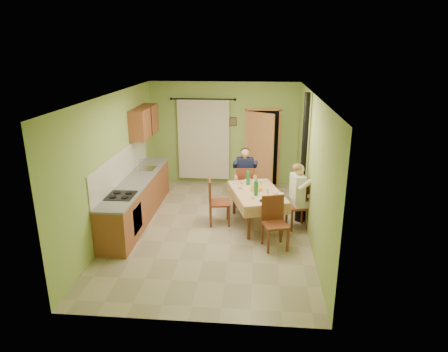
# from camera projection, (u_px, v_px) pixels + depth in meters

# --- Properties ---
(floor) EXTENTS (4.00, 6.00, 0.01)m
(floor) POSITION_uv_depth(u_px,v_px,m) (212.00, 229.00, 8.46)
(floor) COLOR tan
(floor) RESTS_ON ground
(room_shell) EXTENTS (4.04, 6.04, 2.82)m
(room_shell) POSITION_uv_depth(u_px,v_px,m) (211.00, 145.00, 7.89)
(room_shell) COLOR #9DBF62
(room_shell) RESTS_ON ground
(kitchen_run) EXTENTS (0.64, 3.64, 1.56)m
(kitchen_run) POSITION_uv_depth(u_px,v_px,m) (137.00, 198.00, 8.83)
(kitchen_run) COLOR brown
(kitchen_run) RESTS_ON ground
(upper_cabinets) EXTENTS (0.35, 1.40, 0.70)m
(upper_cabinets) POSITION_uv_depth(u_px,v_px,m) (144.00, 122.00, 9.61)
(upper_cabinets) COLOR brown
(upper_cabinets) RESTS_ON room_shell
(curtain) EXTENTS (1.70, 0.07, 2.22)m
(curtain) POSITION_uv_depth(u_px,v_px,m) (204.00, 139.00, 10.86)
(curtain) COLOR black
(curtain) RESTS_ON ground
(doorway) EXTENTS (0.96, 0.48, 2.15)m
(doorway) POSITION_uv_depth(u_px,v_px,m) (261.00, 148.00, 10.77)
(doorway) COLOR black
(doorway) RESTS_ON ground
(dining_table) EXTENTS (1.36, 1.78, 0.76)m
(dining_table) POSITION_uv_depth(u_px,v_px,m) (256.00, 208.00, 8.56)
(dining_table) COLOR tan
(dining_table) RESTS_ON ground
(tableware) EXTENTS (1.01, 1.53, 0.33)m
(tableware) POSITION_uv_depth(u_px,v_px,m) (259.00, 190.00, 8.33)
(tableware) COLOR white
(tableware) RESTS_ON dining_table
(chair_far) EXTENTS (0.46, 0.46, 0.99)m
(chair_far) POSITION_uv_depth(u_px,v_px,m) (244.00, 194.00, 9.62)
(chair_far) COLOR brown
(chair_far) RESTS_ON ground
(chair_near) EXTENTS (0.54, 0.54, 1.00)m
(chair_near) POSITION_uv_depth(u_px,v_px,m) (275.00, 233.00, 7.60)
(chair_near) COLOR brown
(chair_near) RESTS_ON ground
(chair_right) EXTENTS (0.50, 0.50, 0.97)m
(chair_right) POSITION_uv_depth(u_px,v_px,m) (298.00, 215.00, 8.43)
(chair_right) COLOR brown
(chair_right) RESTS_ON ground
(chair_left) EXTENTS (0.51, 0.51, 1.01)m
(chair_left) POSITION_uv_depth(u_px,v_px,m) (219.00, 211.00, 8.63)
(chair_left) COLOR brown
(chair_left) RESTS_ON ground
(man_far) EXTENTS (0.60, 0.49, 1.39)m
(man_far) POSITION_uv_depth(u_px,v_px,m) (245.00, 170.00, 9.45)
(man_far) COLOR #141938
(man_far) RESTS_ON chair_far
(man_right) EXTENTS (0.55, 0.64, 1.39)m
(man_right) POSITION_uv_depth(u_px,v_px,m) (299.00, 189.00, 8.25)
(man_right) COLOR silver
(man_right) RESTS_ON chair_right
(stove_flue) EXTENTS (0.24, 0.24, 2.80)m
(stove_flue) POSITION_uv_depth(u_px,v_px,m) (303.00, 176.00, 8.56)
(stove_flue) COLOR black
(stove_flue) RESTS_ON ground
(picture_back) EXTENTS (0.19, 0.03, 0.23)m
(picture_back) POSITION_uv_depth(u_px,v_px,m) (233.00, 122.00, 10.71)
(picture_back) COLOR black
(picture_back) RESTS_ON room_shell
(picture_right) EXTENTS (0.03, 0.31, 0.21)m
(picture_right) POSITION_uv_depth(u_px,v_px,m) (305.00, 133.00, 8.86)
(picture_right) COLOR brown
(picture_right) RESTS_ON room_shell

